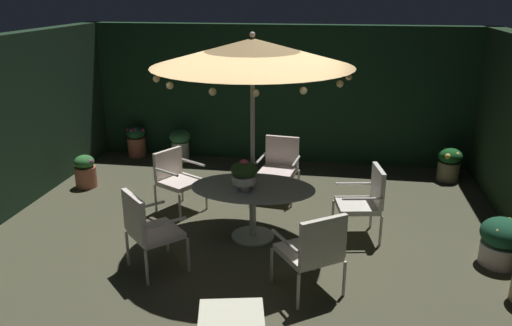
{
  "coord_description": "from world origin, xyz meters",
  "views": [
    {
      "loc": [
        1.12,
        -5.96,
        3.21
      ],
      "look_at": [
        0.07,
        0.45,
        0.98
      ],
      "focal_mm": 35.6,
      "sensor_mm": 36.0,
      "label": 1
    }
  ],
  "objects_px": {
    "patio_chair_east": "(147,227)",
    "patio_chair_south": "(365,198)",
    "potted_plant_left_far": "(449,163)",
    "potted_plant_right_far": "(85,171)",
    "patio_chair_north": "(280,164)",
    "patio_chair_northeast": "(176,176)",
    "potted_plant_back_center": "(502,241)",
    "patio_umbrella": "(252,53)",
    "patio_chair_southeast": "(313,248)",
    "potted_plant_back_right": "(136,141)",
    "ottoman_footrest": "(231,317)",
    "potted_plant_right_near": "(180,143)",
    "centerpiece_planter": "(244,173)",
    "patio_dining_table": "(253,197)"
  },
  "relations": [
    {
      "from": "patio_chair_east",
      "to": "patio_chair_southeast",
      "type": "bearing_deg",
      "value": -5.01
    },
    {
      "from": "patio_umbrella",
      "to": "potted_plant_back_center",
      "type": "xyz_separation_m",
      "value": [
        3.11,
        -0.21,
        -2.17
      ]
    },
    {
      "from": "patio_chair_northeast",
      "to": "potted_plant_right_far",
      "type": "xyz_separation_m",
      "value": [
        -1.82,
        0.65,
        -0.26
      ]
    },
    {
      "from": "patio_chair_northeast",
      "to": "ottoman_footrest",
      "type": "relative_size",
      "value": 1.36
    },
    {
      "from": "patio_umbrella",
      "to": "potted_plant_right_far",
      "type": "relative_size",
      "value": 4.85
    },
    {
      "from": "patio_chair_east",
      "to": "patio_chair_south",
      "type": "bearing_deg",
      "value": 27.58
    },
    {
      "from": "patio_umbrella",
      "to": "patio_chair_northeast",
      "type": "distance_m",
      "value": 2.44
    },
    {
      "from": "patio_dining_table",
      "to": "patio_chair_north",
      "type": "xyz_separation_m",
      "value": [
        0.18,
        1.49,
        -0.03
      ]
    },
    {
      "from": "patio_chair_north",
      "to": "patio_chair_northeast",
      "type": "bearing_deg",
      "value": -153.0
    },
    {
      "from": "potted_plant_back_center",
      "to": "potted_plant_right_far",
      "type": "distance_m",
      "value": 6.44
    },
    {
      "from": "potted_plant_right_near",
      "to": "potted_plant_left_far",
      "type": "xyz_separation_m",
      "value": [
        4.99,
        -0.26,
        -0.04
      ]
    },
    {
      "from": "patio_umbrella",
      "to": "ottoman_footrest",
      "type": "xyz_separation_m",
      "value": [
        0.19,
        -2.27,
        -2.13
      ]
    },
    {
      "from": "potted_plant_back_right",
      "to": "patio_chair_south",
      "type": "bearing_deg",
      "value": -32.96
    },
    {
      "from": "patio_chair_south",
      "to": "patio_chair_northeast",
      "type": "bearing_deg",
      "value": 170.53
    },
    {
      "from": "potted_plant_left_far",
      "to": "potted_plant_right_far",
      "type": "bearing_deg",
      "value": -167.82
    },
    {
      "from": "patio_umbrella",
      "to": "potted_plant_back_right",
      "type": "bearing_deg",
      "value": 133.02
    },
    {
      "from": "patio_umbrella",
      "to": "centerpiece_planter",
      "type": "xyz_separation_m",
      "value": [
        -0.09,
        -0.14,
        -1.5
      ]
    },
    {
      "from": "patio_chair_north",
      "to": "patio_umbrella",
      "type": "bearing_deg",
      "value": -97.07
    },
    {
      "from": "patio_chair_northeast",
      "to": "potted_plant_back_center",
      "type": "distance_m",
      "value": 4.52
    },
    {
      "from": "patio_chair_north",
      "to": "patio_chair_east",
      "type": "xyz_separation_m",
      "value": [
        -1.25,
        -2.55,
        0.02
      ]
    },
    {
      "from": "patio_dining_table",
      "to": "potted_plant_left_far",
      "type": "relative_size",
      "value": 2.8
    },
    {
      "from": "ottoman_footrest",
      "to": "patio_chair_south",
      "type": "bearing_deg",
      "value": 63.01
    },
    {
      "from": "patio_chair_southeast",
      "to": "potted_plant_back_center",
      "type": "bearing_deg",
      "value": 24.62
    },
    {
      "from": "patio_umbrella",
      "to": "potted_plant_back_right",
      "type": "xyz_separation_m",
      "value": [
        -2.91,
        3.11,
        -2.16
      ]
    },
    {
      "from": "patio_umbrella",
      "to": "potted_plant_back_center",
      "type": "bearing_deg",
      "value": -3.85
    },
    {
      "from": "patio_chair_north",
      "to": "potted_plant_back_right",
      "type": "bearing_deg",
      "value": 152.3
    },
    {
      "from": "centerpiece_planter",
      "to": "patio_chair_southeast",
      "type": "bearing_deg",
      "value": -48.61
    },
    {
      "from": "potted_plant_left_far",
      "to": "potted_plant_right_far",
      "type": "distance_m",
      "value": 6.31
    },
    {
      "from": "centerpiece_planter",
      "to": "patio_chair_south",
      "type": "bearing_deg",
      "value": 14.71
    },
    {
      "from": "patio_chair_north",
      "to": "patio_chair_southeast",
      "type": "relative_size",
      "value": 0.99
    },
    {
      "from": "ottoman_footrest",
      "to": "potted_plant_back_right",
      "type": "bearing_deg",
      "value": 119.85
    },
    {
      "from": "patio_dining_table",
      "to": "potted_plant_back_center",
      "type": "height_order",
      "value": "patio_dining_table"
    },
    {
      "from": "patio_chair_northeast",
      "to": "potted_plant_left_far",
      "type": "height_order",
      "value": "patio_chair_northeast"
    },
    {
      "from": "potted_plant_right_near",
      "to": "potted_plant_left_far",
      "type": "relative_size",
      "value": 1.08
    },
    {
      "from": "potted_plant_back_center",
      "to": "potted_plant_right_far",
      "type": "height_order",
      "value": "potted_plant_back_center"
    },
    {
      "from": "patio_chair_northeast",
      "to": "potted_plant_back_center",
      "type": "relative_size",
      "value": 1.53
    },
    {
      "from": "ottoman_footrest",
      "to": "potted_plant_back_center",
      "type": "bearing_deg",
      "value": 35.25
    },
    {
      "from": "patio_umbrella",
      "to": "potted_plant_left_far",
      "type": "distance_m",
      "value": 4.62
    },
    {
      "from": "potted_plant_back_right",
      "to": "potted_plant_left_far",
      "type": "xyz_separation_m",
      "value": [
        5.95,
        -0.4,
        -0.01
      ]
    },
    {
      "from": "potted_plant_right_far",
      "to": "potted_plant_left_far",
      "type": "bearing_deg",
      "value": 12.18
    },
    {
      "from": "centerpiece_planter",
      "to": "patio_chair_south",
      "type": "height_order",
      "value": "centerpiece_planter"
    },
    {
      "from": "patio_chair_east",
      "to": "patio_chair_south",
      "type": "height_order",
      "value": "patio_chair_east"
    },
    {
      "from": "patio_chair_southeast",
      "to": "potted_plant_back_center",
      "type": "height_order",
      "value": "patio_chair_southeast"
    },
    {
      "from": "potted_plant_back_right",
      "to": "potted_plant_left_far",
      "type": "bearing_deg",
      "value": -3.86
    },
    {
      "from": "patio_chair_northeast",
      "to": "potted_plant_right_near",
      "type": "height_order",
      "value": "patio_chair_northeast"
    },
    {
      "from": "patio_chair_southeast",
      "to": "patio_chair_south",
      "type": "distance_m",
      "value": 1.62
    },
    {
      "from": "ottoman_footrest",
      "to": "potted_plant_back_right",
      "type": "distance_m",
      "value": 6.21
    },
    {
      "from": "patio_chair_north",
      "to": "patio_chair_southeast",
      "type": "bearing_deg",
      "value": -75.79
    },
    {
      "from": "patio_chair_southeast",
      "to": "potted_plant_back_center",
      "type": "relative_size",
      "value": 1.64
    },
    {
      "from": "patio_chair_north",
      "to": "patio_chair_northeast",
      "type": "relative_size",
      "value": 1.06
    }
  ]
}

